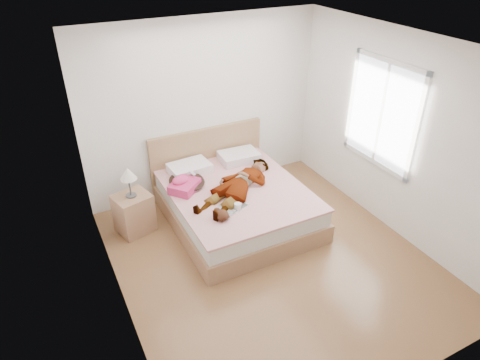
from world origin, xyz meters
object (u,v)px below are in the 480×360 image
at_px(woman, 238,182).
at_px(plush_toy, 221,214).
at_px(magazine, 231,207).
at_px(nightstand, 133,210).
at_px(phone, 192,173).
at_px(towel, 184,185).
at_px(bed, 234,200).
at_px(coffee_mug, 238,207).

relative_size(woman, plush_toy, 6.12).
relative_size(magazine, nightstand, 0.51).
relative_size(phone, towel, 0.19).
height_order(woman, plush_toy, woman).
xyz_separation_m(woman, bed, (-0.01, 0.10, -0.34)).
relative_size(phone, plush_toy, 0.37).
xyz_separation_m(coffee_mug, nightstand, (-1.12, 0.87, -0.24)).
bearing_deg(coffee_mug, bed, 68.51).
relative_size(bed, magazine, 4.27).
bearing_deg(magazine, phone, 105.56).
xyz_separation_m(magazine, coffee_mug, (0.06, -0.08, 0.04)).
height_order(bed, towel, bed).
xyz_separation_m(phone, bed, (0.49, -0.30, -0.41)).
bearing_deg(magazine, woman, 51.04).
relative_size(plush_toy, nightstand, 0.27).
relative_size(towel, plush_toy, 1.95).
xyz_separation_m(phone, coffee_mug, (0.27, -0.84, -0.13)).
bearing_deg(phone, plush_toy, -122.33).
distance_m(bed, coffee_mug, 0.65).
bearing_deg(coffee_mug, plush_toy, -162.47).
distance_m(woman, towel, 0.74).
xyz_separation_m(bed, plush_toy, (-0.48, -0.63, 0.30)).
bearing_deg(plush_toy, phone, 90.34).
height_order(towel, magazine, towel).
bearing_deg(woman, plush_toy, -75.97).
height_order(coffee_mug, plush_toy, plush_toy).
bearing_deg(nightstand, plush_toy, -48.14).
height_order(coffee_mug, nightstand, nightstand).
bearing_deg(bed, nightstand, 166.19).
height_order(phone, nightstand, nightstand).
xyz_separation_m(towel, coffee_mug, (0.44, -0.75, -0.03)).
bearing_deg(towel, magazine, -60.39).
bearing_deg(bed, coffee_mug, -111.49).
distance_m(towel, nightstand, 0.75).
bearing_deg(woman, towel, -147.42).
distance_m(woman, magazine, 0.47).
bearing_deg(towel, nightstand, 169.74).
bearing_deg(coffee_mug, nightstand, 142.17).
height_order(towel, nightstand, nightstand).
xyz_separation_m(bed, towel, (-0.65, 0.20, 0.32)).
height_order(phone, towel, towel).
distance_m(bed, towel, 0.75).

